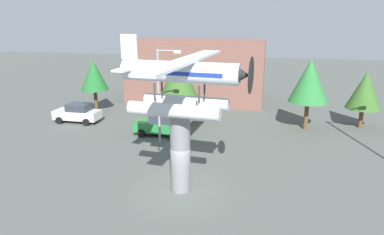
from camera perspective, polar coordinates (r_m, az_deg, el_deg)
name	(u,v)px	position (r m, az deg, el deg)	size (l,w,h in m)	color
ground_plane	(181,189)	(19.82, -1.90, -11.83)	(140.00, 140.00, 0.00)	#4C514C
display_pedestal	(180,152)	(18.87, -1.96, -5.78)	(1.10, 1.10, 4.51)	slate
floatplane_monument	(182,81)	(17.74, -1.68, 6.02)	(7.00, 10.46, 4.00)	silver
car_near_silver	(78,113)	(33.44, -18.46, 0.73)	(4.20, 2.02, 1.76)	silver
car_mid_green	(161,125)	(28.32, -5.17, -1.19)	(4.20, 2.02, 1.76)	#237A38
streetlight_primary	(161,90)	(25.65, -5.14, 4.63)	(1.84, 0.28, 7.16)	gray
storefront_building	(197,70)	(40.17, 0.85, 7.84)	(15.26, 7.43, 6.96)	brown
tree_west	(94,75)	(35.98, -15.99, 6.76)	(2.75, 2.75, 5.36)	brown
tree_east	(179,78)	(31.01, -2.21, 6.66)	(3.77, 3.77, 6.29)	brown
tree_center_back	(310,81)	(30.53, 18.94, 5.79)	(3.29, 3.29, 6.11)	brown
tree_far_east	(365,91)	(33.01, 26.78, 4.02)	(2.88, 2.88, 4.96)	brown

